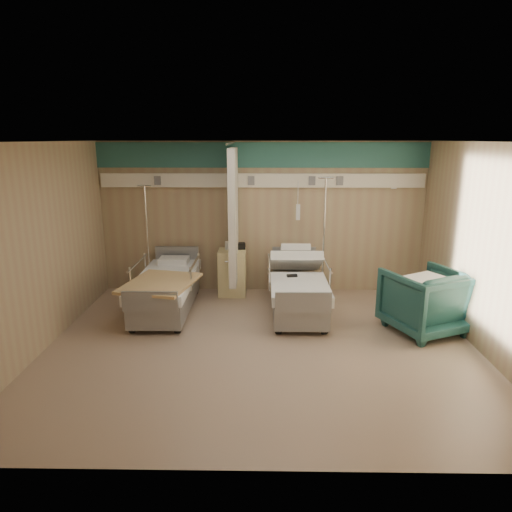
{
  "coord_description": "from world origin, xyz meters",
  "views": [
    {
      "loc": [
        0.02,
        -5.91,
        2.84
      ],
      "look_at": [
        -0.08,
        0.6,
        1.16
      ],
      "focal_mm": 32.0,
      "sensor_mm": 36.0,
      "label": 1
    }
  ],
  "objects_px": {
    "bedside_cabinet": "(232,272)",
    "visitor_armchair": "(425,301)",
    "bed_right": "(298,294)",
    "iv_stand_left": "(150,273)",
    "bed_left": "(166,294)",
    "iv_stand_right": "(322,274)"
  },
  "relations": [
    {
      "from": "bed_left",
      "to": "bedside_cabinet",
      "type": "height_order",
      "value": "bedside_cabinet"
    },
    {
      "from": "bedside_cabinet",
      "to": "iv_stand_right",
      "type": "distance_m",
      "value": 1.66
    },
    {
      "from": "bed_right",
      "to": "iv_stand_left",
      "type": "distance_m",
      "value": 2.81
    },
    {
      "from": "iv_stand_right",
      "to": "bed_right",
      "type": "bearing_deg",
      "value": -124.38
    },
    {
      "from": "visitor_armchair",
      "to": "iv_stand_right",
      "type": "height_order",
      "value": "iv_stand_right"
    },
    {
      "from": "visitor_armchair",
      "to": "iv_stand_right",
      "type": "bearing_deg",
      "value": -70.7
    },
    {
      "from": "bed_left",
      "to": "visitor_armchair",
      "type": "height_order",
      "value": "visitor_armchair"
    },
    {
      "from": "bed_right",
      "to": "iv_stand_right",
      "type": "bearing_deg",
      "value": 55.62
    },
    {
      "from": "bed_right",
      "to": "bedside_cabinet",
      "type": "bearing_deg",
      "value": 141.95
    },
    {
      "from": "bed_right",
      "to": "visitor_armchair",
      "type": "distance_m",
      "value": 2.0
    },
    {
      "from": "iv_stand_left",
      "to": "visitor_armchair",
      "type": "bearing_deg",
      "value": -19.23
    },
    {
      "from": "bedside_cabinet",
      "to": "visitor_armchair",
      "type": "bearing_deg",
      "value": -28.7
    },
    {
      "from": "bed_right",
      "to": "bed_left",
      "type": "relative_size",
      "value": 1.0
    },
    {
      "from": "bed_right",
      "to": "bed_left",
      "type": "height_order",
      "value": "same"
    },
    {
      "from": "bed_left",
      "to": "iv_stand_right",
      "type": "xyz_separation_m",
      "value": [
        2.7,
        0.73,
        0.13
      ]
    },
    {
      "from": "bed_right",
      "to": "visitor_armchair",
      "type": "height_order",
      "value": "visitor_armchair"
    },
    {
      "from": "bed_left",
      "to": "bedside_cabinet",
      "type": "bearing_deg",
      "value": 40.6
    },
    {
      "from": "bed_right",
      "to": "bedside_cabinet",
      "type": "relative_size",
      "value": 2.54
    },
    {
      "from": "bed_right",
      "to": "bed_left",
      "type": "bearing_deg",
      "value": 180.0
    },
    {
      "from": "bed_left",
      "to": "iv_stand_left",
      "type": "relative_size",
      "value": 1.06
    },
    {
      "from": "bed_right",
      "to": "iv_stand_right",
      "type": "height_order",
      "value": "iv_stand_right"
    },
    {
      "from": "bedside_cabinet",
      "to": "iv_stand_right",
      "type": "height_order",
      "value": "iv_stand_right"
    }
  ]
}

